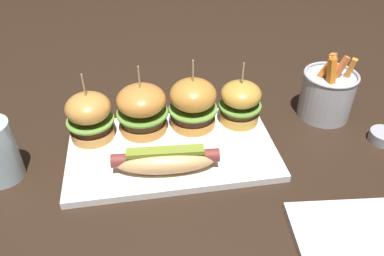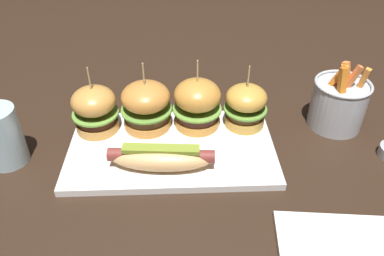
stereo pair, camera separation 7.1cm
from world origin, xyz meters
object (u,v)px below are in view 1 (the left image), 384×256
Objects in this scene: platter_main at (172,150)px; slider_center_left at (142,109)px; slider_center_right at (193,103)px; slider_far_left at (90,116)px; slider_far_right at (240,102)px; sauce_ramekin at (384,136)px; side_plate at (361,250)px; hot_dog at (166,159)px; fries_bucket at (327,94)px.

platter_main is 0.10m from slider_center_left.
slider_center_right is (0.10, -0.00, 0.00)m from slider_center_left.
slider_center_left is (-0.05, 0.07, 0.06)m from platter_main.
slider_center_right reaches higher than slider_far_left.
slider_center_left reaches higher than slider_far_right.
side_plate is (-0.18, -0.23, -0.01)m from sauce_ramekin.
fries_bucket is at bearing 20.36° from hot_dog.
slider_center_right is (0.07, 0.13, 0.03)m from hot_dog.
side_plate is (0.24, -0.27, -0.00)m from platter_main.
slider_center_left is 2.58× the size of sauce_ramekin.
slider_center_right reaches higher than side_plate.
fries_bucket is at bearing 126.38° from sauce_ramekin.
slider_center_left is at bearing 126.50° from platter_main.
slider_far_right is 0.29m from sauce_ramekin.
slider_center_right is at bearing 164.91° from sauce_ramekin.
platter_main is 0.36m from side_plate.
hot_dog is at bearing -143.49° from slider_far_right.
platter_main is 0.07m from hot_dog.
slider_far_right is 0.93× the size of fries_bucket.
sauce_ramekin reaches higher than platter_main.
side_plate is at bearing -39.76° from slider_far_left.
slider_center_left reaches higher than sauce_ramekin.
side_plate is (-0.10, -0.34, -0.05)m from fries_bucket.
hot_dog is 1.32× the size of fries_bucket.
slider_center_right is (0.05, 0.07, 0.06)m from platter_main.
platter_main is at bearing 132.27° from side_plate.
slider_center_left is 0.78× the size of side_plate.
slider_center_right is 1.01× the size of fries_bucket.
platter_main is 0.42m from sauce_ramekin.
slider_center_left is at bearing -178.88° from fries_bucket.
side_plate is at bearing -106.09° from fries_bucket.
fries_bucket is 0.36m from side_plate.
slider_center_left is at bearing 104.18° from hot_dog.
slider_center_left reaches higher than fries_bucket.
fries_bucket is (0.34, 0.07, 0.05)m from platter_main.
hot_dog is 0.15m from slider_center_right.
slider_center_right reaches higher than hot_dog.
slider_center_left is at bearing 4.22° from slider_far_left.
slider_center_right is 0.29m from fries_bucket.
slider_far_right is (0.15, 0.06, 0.05)m from platter_main.
slider_center_right is 0.39m from side_plate.
slider_center_left is (0.10, 0.01, 0.00)m from slider_far_left.
slider_far_right is 0.73× the size of side_plate.
hot_dog is at bearing -176.57° from sauce_ramekin.
fries_bucket is (0.36, 0.13, 0.02)m from hot_dog.
platter_main is 2.15× the size of side_plate.
slider_far_right is (0.30, 0.00, -0.00)m from slider_far_left.
slider_far_left is at bearing -178.25° from fries_bucket.
platter_main is 2.72× the size of fries_bucket.
slider_center_right is at bearing 178.56° from slider_far_right.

